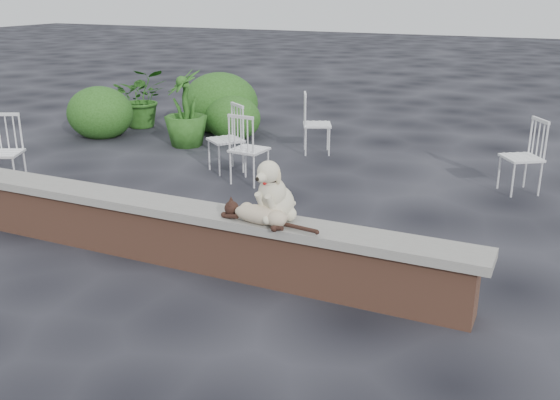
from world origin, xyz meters
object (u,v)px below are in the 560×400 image
at_px(potted_plant_a, 142,98).
at_px(chair_d, 522,156).
at_px(chair_c, 249,148).
at_px(dog, 277,189).
at_px(potted_plant_b, 185,108).
at_px(cat, 261,214).
at_px(chair_b, 226,139).
at_px(chair_e, 317,123).
at_px(chair_a, 3,152).

bearing_deg(potted_plant_a, chair_d, -10.06).
distance_m(chair_c, chair_d, 3.45).
xyz_separation_m(dog, chair_c, (-1.58, 2.49, -0.39)).
relative_size(chair_c, potted_plant_b, 0.76).
bearing_deg(chair_c, dog, 127.03).
relative_size(chair_d, potted_plant_a, 0.87).
bearing_deg(chair_d, cat, -58.82).
relative_size(chair_b, potted_plant_b, 0.76).
bearing_deg(chair_c, chair_e, -92.33).
bearing_deg(potted_plant_a, potted_plant_b, -30.48).
xyz_separation_m(chair_c, potted_plant_b, (-1.87, 1.37, 0.15)).
height_order(chair_c, potted_plant_a, potted_plant_a).
height_order(dog, cat, dog).
bearing_deg(chair_b, chair_e, 98.61).
relative_size(chair_d, chair_b, 1.00).
distance_m(chair_a, chair_b, 2.88).
xyz_separation_m(chair_a, chair_e, (2.99, 3.34, 0.00)).
bearing_deg(chair_b, potted_plant_b, 178.52).
height_order(chair_a, chair_e, same).
relative_size(chair_a, chair_b, 1.00).
height_order(cat, chair_d, chair_d).
distance_m(cat, potted_plant_a, 6.94).
height_order(chair_c, chair_b, same).
distance_m(chair_e, chair_c, 1.85).
height_order(dog, chair_c, dog).
height_order(chair_e, chair_b, same).
distance_m(chair_e, potted_plant_a, 3.65).
distance_m(chair_c, potted_plant_a, 4.09).
bearing_deg(chair_c, chair_a, 33.09).
bearing_deg(cat, chair_d, 76.24).
relative_size(cat, chair_a, 1.17).
bearing_deg(chair_a, potted_plant_a, 73.71).
relative_size(chair_e, potted_plant_a, 0.87).
relative_size(chair_a, chair_c, 1.00).
bearing_deg(chair_d, chair_b, -112.48).
distance_m(chair_a, potted_plant_a, 3.82).
distance_m(cat, chair_e, 4.66).
relative_size(cat, potted_plant_b, 0.89).
bearing_deg(dog, chair_c, 134.13).
distance_m(chair_a, chair_c, 3.15).
bearing_deg(chair_d, chair_e, -137.23).
relative_size(dog, chair_c, 0.60).
relative_size(dog, cat, 0.51).
bearing_deg(potted_plant_a, cat, -45.00).
bearing_deg(potted_plant_a, chair_e, -6.78).
bearing_deg(chair_b, dog, -16.82).
xyz_separation_m(chair_e, potted_plant_a, (-3.63, 0.43, 0.07)).
bearing_deg(chair_c, cat, 124.24).
relative_size(cat, chair_e, 1.17).
xyz_separation_m(dog, cat, (-0.08, -0.15, -0.19)).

